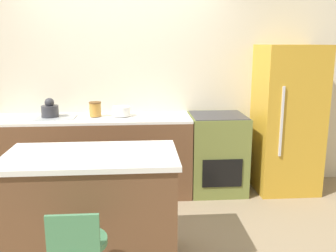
% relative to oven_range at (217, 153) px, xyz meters
% --- Properties ---
extents(ground_plane, '(14.00, 14.00, 0.00)m').
position_rel_oven_range_xyz_m(ground_plane, '(-1.14, -0.33, -0.47)').
color(ground_plane, '#998466').
extents(wall_back, '(8.00, 0.06, 2.60)m').
position_rel_oven_range_xyz_m(wall_back, '(-1.14, 0.35, 0.83)').
color(wall_back, beige).
rests_on(wall_back, ground_plane).
extents(back_counter, '(2.28, 0.63, 0.94)m').
position_rel_oven_range_xyz_m(back_counter, '(-1.48, 0.00, -0.00)').
color(back_counter, brown).
rests_on(back_counter, ground_plane).
extents(kitchen_island, '(1.35, 0.74, 0.93)m').
position_rel_oven_range_xyz_m(kitchen_island, '(-1.31, -1.46, -0.00)').
color(kitchen_island, brown).
rests_on(kitchen_island, ground_plane).
extents(oven_range, '(0.65, 0.64, 0.94)m').
position_rel_oven_range_xyz_m(oven_range, '(0.00, 0.00, 0.00)').
color(oven_range, olive).
rests_on(oven_range, ground_plane).
extents(refrigerator, '(0.71, 0.67, 1.75)m').
position_rel_oven_range_xyz_m(refrigerator, '(0.84, -0.01, 0.41)').
color(refrigerator, gold).
rests_on(refrigerator, ground_plane).
extents(kettle, '(0.20, 0.20, 0.22)m').
position_rel_oven_range_xyz_m(kettle, '(-1.95, 0.03, 0.56)').
color(kettle, '#333338').
rests_on(kettle, back_counter).
extents(mixing_bowl, '(0.21, 0.21, 0.11)m').
position_rel_oven_range_xyz_m(mixing_bowl, '(-1.14, 0.03, 0.53)').
color(mixing_bowl, white).
rests_on(mixing_bowl, back_counter).
extents(canister_jar, '(0.14, 0.14, 0.17)m').
position_rel_oven_range_xyz_m(canister_jar, '(-1.44, 0.03, 0.56)').
color(canister_jar, '#B77F33').
rests_on(canister_jar, back_counter).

